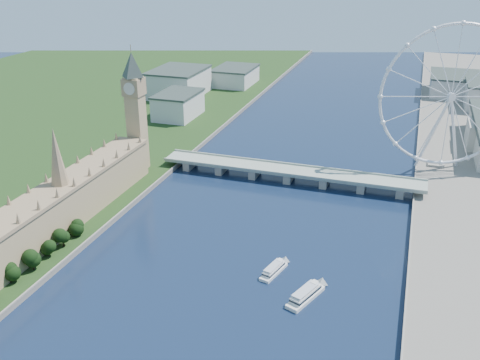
% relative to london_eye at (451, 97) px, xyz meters
% --- Properties ---
extents(parliament_range, '(24.00, 200.00, 70.00)m').
position_rel_london_eye_xyz_m(parliament_range, '(-247.98, -185.08, -49.04)').
color(parliament_range, tan).
rests_on(parliament_range, ground).
extents(big_ben, '(20.02, 20.02, 110.00)m').
position_rel_london_eye_xyz_m(big_ben, '(-247.98, -77.08, -0.95)').
color(big_ben, tan).
rests_on(big_ben, ground).
extents(westminster_bridge, '(220.00, 22.00, 9.50)m').
position_rel_london_eye_xyz_m(westminster_bridge, '(-119.98, -55.08, -60.89)').
color(westminster_bridge, gray).
rests_on(westminster_bridge, ground).
extents(london_eye, '(113.60, 39.12, 124.30)m').
position_rel_london_eye_xyz_m(london_eye, '(0.00, 0.00, 0.00)').
color(london_eye, silver).
rests_on(london_eye, ground).
extents(city_skyline, '(505.00, 280.00, 32.00)m').
position_rel_london_eye_xyz_m(city_skyline, '(-80.75, 205.00, -50.56)').
color(city_skyline, beige).
rests_on(city_skyline, ground).
extents(tour_boat_near, '(13.51, 27.70, 5.90)m').
position_rel_london_eye_xyz_m(tour_boat_near, '(-96.04, -194.60, -67.52)').
color(tour_boat_near, silver).
rests_on(tour_boat_near, ground).
extents(tour_boat_far, '(19.12, 32.52, 7.03)m').
position_rel_london_eye_xyz_m(tour_boat_far, '(-72.59, -214.06, -67.52)').
color(tour_boat_far, silver).
rests_on(tour_boat_far, ground).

